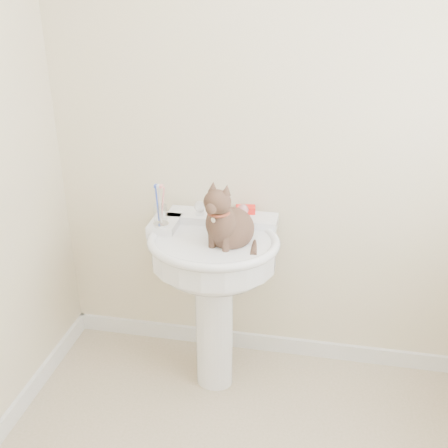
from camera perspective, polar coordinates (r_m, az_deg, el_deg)
The scene contains 7 objects.
wall_back at distance 2.34m, azimuth 6.87°, elevation 11.42°, with size 2.20×0.00×2.50m, color beige, non-canonical shape.
baseboard_back at distance 2.86m, azimuth 5.61°, elevation -12.85°, with size 2.20×0.02×0.09m, color white.
pedestal_sink at distance 2.33m, azimuth -1.16°, elevation -4.71°, with size 0.59×0.58×0.81m.
faucet at distance 2.36m, azimuth -0.40°, elevation 1.55°, with size 0.28×0.12×0.14m.
soap_bar at distance 2.43m, azimuth 2.36°, elevation 1.58°, with size 0.09×0.06×0.03m, color red.
toothbrush_cup at distance 2.30m, azimuth -6.92°, elevation 1.01°, with size 0.07×0.07×0.18m.
cat at distance 2.20m, azimuth 0.50°, elevation -0.12°, with size 0.22×0.28×0.40m.
Camera 1 is at (0.16, -1.17, 1.78)m, focal length 42.00 mm.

